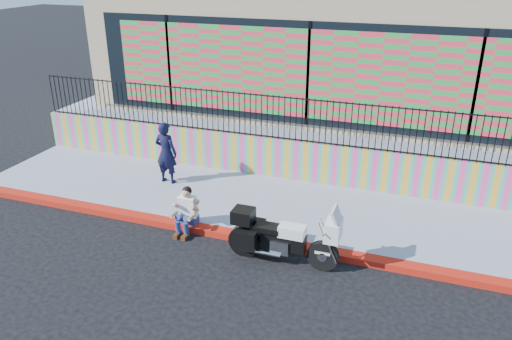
% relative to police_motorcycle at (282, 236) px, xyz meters
% --- Properties ---
extents(ground, '(90.00, 90.00, 0.00)m').
position_rel_police_motorcycle_xyz_m(ground, '(-0.71, 0.52, -0.59)').
color(ground, black).
rests_on(ground, ground).
extents(red_curb, '(16.00, 0.30, 0.15)m').
position_rel_police_motorcycle_xyz_m(red_curb, '(-0.71, 0.52, -0.52)').
color(red_curb, '#A51B0B').
rests_on(red_curb, ground).
extents(sidewalk, '(16.00, 3.00, 0.15)m').
position_rel_police_motorcycle_xyz_m(sidewalk, '(-0.71, 2.17, -0.52)').
color(sidewalk, '#97A0B5').
rests_on(sidewalk, ground).
extents(mural_wall, '(16.00, 0.20, 1.10)m').
position_rel_police_motorcycle_xyz_m(mural_wall, '(-0.71, 3.77, 0.11)').
color(mural_wall, '#F64091').
rests_on(mural_wall, sidewalk).
extents(metal_fence, '(15.80, 0.04, 1.20)m').
position_rel_police_motorcycle_xyz_m(metal_fence, '(-0.71, 3.77, 1.26)').
color(metal_fence, black).
rests_on(metal_fence, mural_wall).
extents(elevated_platform, '(16.00, 10.00, 1.25)m').
position_rel_police_motorcycle_xyz_m(elevated_platform, '(-0.71, 8.87, 0.03)').
color(elevated_platform, '#97A0B5').
rests_on(elevated_platform, ground).
extents(storefront_building, '(14.00, 8.06, 4.00)m').
position_rel_police_motorcycle_xyz_m(storefront_building, '(-0.71, 8.65, 2.65)').
color(storefront_building, tan).
rests_on(storefront_building, elevated_platform).
extents(police_motorcycle, '(2.28, 0.75, 1.42)m').
position_rel_police_motorcycle_xyz_m(police_motorcycle, '(0.00, 0.00, 0.00)').
color(police_motorcycle, black).
rests_on(police_motorcycle, ground).
extents(police_officer, '(0.63, 0.43, 1.69)m').
position_rel_police_motorcycle_xyz_m(police_officer, '(-3.94, 2.42, 0.40)').
color(police_officer, black).
rests_on(police_officer, sidewalk).
extents(seated_man, '(0.54, 0.71, 1.06)m').
position_rel_police_motorcycle_xyz_m(seated_man, '(-2.37, 0.39, -0.14)').
color(seated_man, navy).
rests_on(seated_man, ground).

